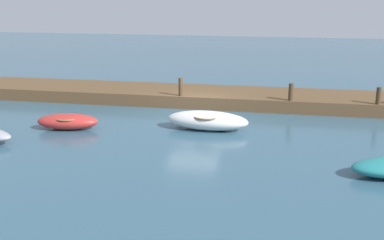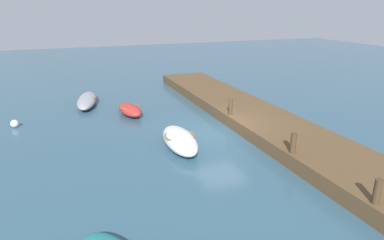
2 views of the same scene
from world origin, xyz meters
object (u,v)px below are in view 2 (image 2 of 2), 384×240
Objects in this scene: dinghy_red at (130,109)px; mooring_post_east at (231,106)px; mooring_post_mid_west at (377,191)px; marker_buoy at (15,124)px; mooring_post_mid_east at (293,143)px; rowboat_grey at (87,100)px; rowboat_white at (180,140)px.

mooring_post_east is (-3.81, -4.74, 0.73)m from dinghy_red.
mooring_post_mid_west reaches higher than marker_buoy.
mooring_post_mid_west is at bearing -140.34° from marker_buoy.
marker_buoy is at bearing 49.76° from mooring_post_mid_east.
mooring_post_mid_east reaches higher than rowboat_grey.
rowboat_grey is at bearing 23.38° from rowboat_white.
marker_buoy is (3.89, 10.95, -0.86)m from mooring_post_east.
mooring_post_mid_east is at bearing -130.24° from marker_buoy.
mooring_post_mid_east reaches higher than marker_buoy.
marker_buoy is (5.87, 7.35, -0.19)m from rowboat_white.
rowboat_white is 4.99m from mooring_post_mid_east.
dinghy_red is at bearing 27.31° from mooring_post_mid_east.
mooring_post_east reaches higher than dinghy_red.
rowboat_white reaches higher than dinghy_red.
mooring_post_mid_east is at bearing 180.00° from mooring_post_east.
mooring_post_mid_east is (-3.40, -3.60, 0.63)m from rowboat_white.
rowboat_white is at bearing -128.61° from marker_buoy.
rowboat_grey is 5.34× the size of mooring_post_mid_east.
mooring_post_east is at bearing -138.27° from dinghy_red.
marker_buoy is (0.09, 6.21, -0.13)m from dinghy_red.
mooring_post_mid_east is at bearing -162.21° from dinghy_red.
mooring_post_east reaches higher than rowboat_white.
mooring_post_east reaches higher than marker_buoy.
mooring_post_mid_east is 14.37m from marker_buoy.
dinghy_red is 3.32× the size of mooring_post_mid_east.
rowboat_white is 3.93× the size of mooring_post_east.
rowboat_white is 4.32× the size of mooring_post_mid_east.
mooring_post_east is (-6.99, -6.94, 0.76)m from rowboat_grey.
rowboat_white reaches higher than rowboat_grey.
mooring_post_mid_west is (-16.31, -6.94, 0.70)m from rowboat_grey.
mooring_post_east reaches higher than rowboat_grey.
mooring_post_east is at bearing -58.26° from rowboat_white.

